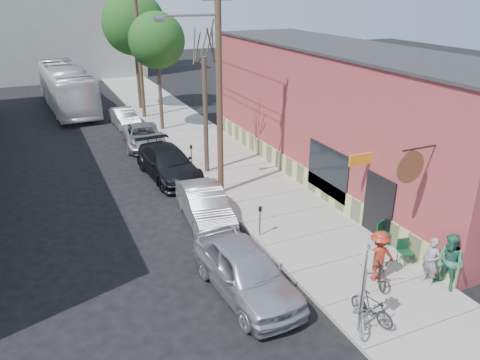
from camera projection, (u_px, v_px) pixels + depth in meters
name	position (u px, v px, depth m)	size (l,w,h in m)	color
ground	(214.00, 261.00, 16.97)	(120.00, 120.00, 0.00)	black
sidewalk	(213.00, 153.00, 27.82)	(4.50, 58.00, 0.15)	#9F9A93
cafe_building	(344.00, 115.00, 23.33)	(6.60, 20.20, 6.61)	#9E3A3E
end_cap_building	(51.00, 20.00, 49.30)	(18.00, 8.00, 12.00)	#9C9C98
sign_post	(364.00, 281.00, 12.68)	(0.07, 0.45, 2.80)	slate
parking_meter_near	(260.00, 216.00, 18.12)	(0.14, 0.14, 1.24)	slate
parking_meter_far	(191.00, 153.00, 25.09)	(0.14, 0.14, 1.24)	slate
utility_pole_near	(218.00, 81.00, 20.32)	(3.57, 0.28, 10.00)	#503A28
utility_pole_far	(139.00, 45.00, 33.32)	(1.80, 0.28, 10.00)	#503A28
tree_bare	(206.00, 116.00, 23.74)	(0.24, 0.24, 5.95)	#44392C
tree_leafy_mid	(157.00, 41.00, 30.02)	(3.62, 3.62, 7.69)	#44392C
tree_leafy_far	(134.00, 24.00, 35.33)	(4.76, 4.76, 8.88)	#44392C
patio_chair_a	(383.00, 234.00, 17.63)	(0.50, 0.50, 0.88)	#103B23
patio_chair_b	(406.00, 252.00, 16.43)	(0.50, 0.50, 0.88)	#103B23
patron_grey	(431.00, 261.00, 15.19)	(0.60, 0.39, 1.65)	gray
patron_green	(450.00, 262.00, 14.86)	(0.93, 0.73, 1.92)	#2C6E54
cyclist	(378.00, 256.00, 15.36)	(1.15, 0.66, 1.77)	#9D2916
cyclist_bike	(377.00, 265.00, 15.50)	(0.71, 2.05, 1.07)	black
parked_bike_a	(372.00, 308.00, 13.57)	(0.42, 1.49, 0.90)	black
parked_bike_b	(361.00, 311.00, 13.41)	(0.62, 1.78, 0.93)	slate
car_0	(246.00, 271.00, 14.90)	(1.99, 4.94, 1.68)	#B4B4BC
car_1	(205.00, 205.00, 19.56)	(1.59, 4.56, 1.50)	#989DA0
car_2	(168.00, 163.00, 24.16)	(2.19, 5.40, 1.57)	black
car_3	(143.00, 136.00, 28.92)	(2.21, 4.80, 1.33)	#9FA0A6
car_4	(125.00, 118.00, 32.99)	(1.38, 3.96, 1.31)	#919598
bus	(67.00, 88.00, 37.50)	(2.89, 12.35, 3.44)	white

